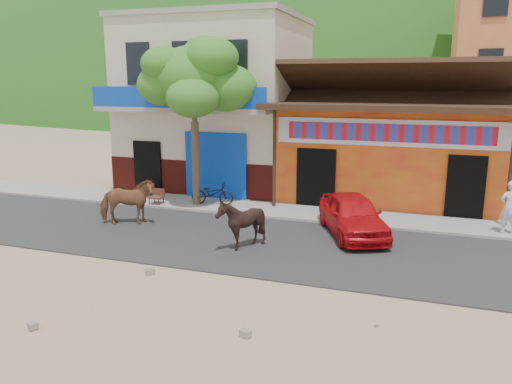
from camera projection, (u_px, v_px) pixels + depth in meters
ground at (268, 281)px, 11.66m from camera, size 120.00×120.00×0.00m
road at (295, 247)px, 13.96m from camera, size 60.00×5.00×0.04m
sidewalk at (321, 214)px, 17.18m from camera, size 60.00×2.00×0.12m
dance_club at (392, 151)px, 19.86m from camera, size 8.00×6.00×3.60m
cafe_building at (218, 105)px, 21.85m from camera, size 7.00×6.00×7.00m
hillside at (411, 28)px, 73.62m from camera, size 100.00×40.00×24.00m
tree at (195, 122)px, 17.77m from camera, size 3.00×3.00×6.00m
cow_tan at (127, 202)px, 15.93m from camera, size 1.94×1.49×1.49m
cow_dark at (241, 223)px, 13.66m from camera, size 1.54×1.44×1.42m
red_car at (353, 215)px, 14.89m from camera, size 2.84×3.92×1.24m
scooter at (213, 193)px, 18.24m from camera, size 1.63×0.80×0.82m
pedestrian at (510, 207)px, 14.74m from camera, size 0.68×0.57×1.60m
cafe_chair_left at (148, 184)px, 19.67m from camera, size 0.47×0.47×0.88m
cafe_chair_right at (156, 190)px, 18.30m from camera, size 0.47×0.47×1.01m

